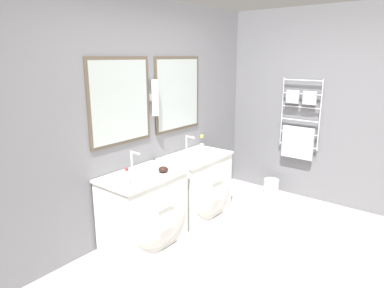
{
  "coord_description": "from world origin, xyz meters",
  "views": [
    {
      "loc": [
        -2.57,
        -1.07,
        1.96
      ],
      "look_at": [
        0.3,
        1.19,
        1.03
      ],
      "focal_mm": 32.0,
      "sensor_mm": 36.0,
      "label": 1
    }
  ],
  "objects_px": {
    "toiletry_bottle": "(127,177)",
    "amenity_bowl": "(163,169)",
    "vanity_left": "(146,209)",
    "flower_vase": "(202,145)",
    "waste_bin": "(271,187)",
    "vanity_right": "(198,185)"
  },
  "relations": [
    {
      "from": "vanity_left",
      "to": "amenity_bowl",
      "type": "height_order",
      "value": "amenity_bowl"
    },
    {
      "from": "vanity_right",
      "to": "waste_bin",
      "type": "relative_size",
      "value": 3.82
    },
    {
      "from": "vanity_right",
      "to": "amenity_bowl",
      "type": "distance_m",
      "value": 0.84
    },
    {
      "from": "vanity_left",
      "to": "amenity_bowl",
      "type": "relative_size",
      "value": 8.15
    },
    {
      "from": "toiletry_bottle",
      "to": "flower_vase",
      "type": "xyz_separation_m",
      "value": [
        1.34,
        0.12,
        0.02
      ]
    },
    {
      "from": "toiletry_bottle",
      "to": "waste_bin",
      "type": "relative_size",
      "value": 0.71
    },
    {
      "from": "toiletry_bottle",
      "to": "amenity_bowl",
      "type": "relative_size",
      "value": 1.51
    },
    {
      "from": "vanity_left",
      "to": "vanity_right",
      "type": "xyz_separation_m",
      "value": [
        0.92,
        0.0,
        0.0
      ]
    },
    {
      "from": "amenity_bowl",
      "to": "waste_bin",
      "type": "bearing_deg",
      "value": -11.04
    },
    {
      "from": "flower_vase",
      "to": "vanity_right",
      "type": "bearing_deg",
      "value": -159.01
    },
    {
      "from": "vanity_left",
      "to": "flower_vase",
      "type": "height_order",
      "value": "flower_vase"
    },
    {
      "from": "vanity_left",
      "to": "amenity_bowl",
      "type": "distance_m",
      "value": 0.46
    },
    {
      "from": "toiletry_bottle",
      "to": "flower_vase",
      "type": "distance_m",
      "value": 1.35
    },
    {
      "from": "toiletry_bottle",
      "to": "amenity_bowl",
      "type": "bearing_deg",
      "value": -4.12
    },
    {
      "from": "flower_vase",
      "to": "waste_bin",
      "type": "distance_m",
      "value": 1.36
    },
    {
      "from": "amenity_bowl",
      "to": "flower_vase",
      "type": "distance_m",
      "value": 0.89
    },
    {
      "from": "toiletry_bottle",
      "to": "flower_vase",
      "type": "height_order",
      "value": "flower_vase"
    },
    {
      "from": "amenity_bowl",
      "to": "vanity_left",
      "type": "bearing_deg",
      "value": 154.76
    },
    {
      "from": "vanity_right",
      "to": "amenity_bowl",
      "type": "height_order",
      "value": "amenity_bowl"
    },
    {
      "from": "vanity_left",
      "to": "waste_bin",
      "type": "xyz_separation_m",
      "value": [
        2.08,
        -0.46,
        -0.27
      ]
    },
    {
      "from": "toiletry_bottle",
      "to": "flower_vase",
      "type": "relative_size",
      "value": 0.7
    },
    {
      "from": "amenity_bowl",
      "to": "flower_vase",
      "type": "xyz_separation_m",
      "value": [
        0.88,
        0.15,
        0.06
      ]
    }
  ]
}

